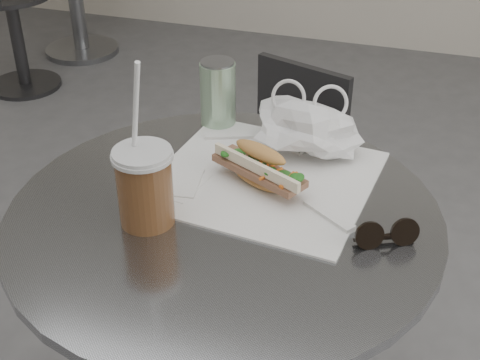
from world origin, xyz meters
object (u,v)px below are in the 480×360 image
(chair_far, at_px, (272,205))
(sunglasses, at_px, (386,235))
(bg_chair, at_px, (7,25))
(banh_mi, at_px, (259,167))
(cafe_table, at_px, (225,325))
(iced_coffee, at_px, (145,185))
(drink_can, at_px, (218,93))

(chair_far, xyz_separation_m, sunglasses, (0.36, -0.65, 0.44))
(bg_chair, distance_m, banh_mi, 2.35)
(cafe_table, height_order, iced_coffee, iced_coffee)
(sunglasses, bearing_deg, drink_can, 114.58)
(banh_mi, bearing_deg, sunglasses, 3.13)
(chair_far, bearing_deg, banh_mi, 121.17)
(bg_chair, height_order, drink_can, drink_can)
(chair_far, distance_m, iced_coffee, 0.86)
(bg_chair, relative_size, banh_mi, 3.02)
(sunglasses, distance_m, drink_can, 0.51)
(bg_chair, distance_m, drink_can, 2.11)
(bg_chair, distance_m, sunglasses, 2.60)
(iced_coffee, bearing_deg, chair_far, 87.02)
(chair_far, relative_size, banh_mi, 2.85)
(chair_far, bearing_deg, iced_coffee, 106.37)
(chair_far, bearing_deg, drink_can, 102.64)
(banh_mi, distance_m, iced_coffee, 0.22)
(chair_far, relative_size, sunglasses, 6.75)
(chair_far, bearing_deg, cafe_table, 116.27)
(bg_chair, xyz_separation_m, banh_mi, (1.69, -1.57, 0.45))
(bg_chair, bearing_deg, cafe_table, -31.11)
(iced_coffee, bearing_deg, banh_mi, 47.19)
(cafe_table, bearing_deg, bg_chair, 134.79)
(chair_far, relative_size, bg_chair, 0.95)
(iced_coffee, distance_m, drink_can, 0.37)
(drink_can, bearing_deg, banh_mi, -53.89)
(cafe_table, relative_size, sunglasses, 7.33)
(cafe_table, relative_size, drink_can, 5.33)
(chair_far, xyz_separation_m, bg_chair, (-1.58, 1.03, 0.02))
(iced_coffee, bearing_deg, sunglasses, 8.27)
(chair_far, xyz_separation_m, banh_mi, (0.11, -0.54, 0.47))
(cafe_table, distance_m, bg_chair, 2.35)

